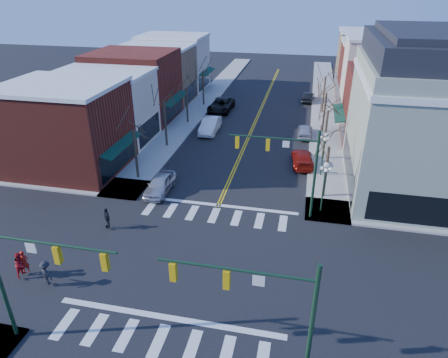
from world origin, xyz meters
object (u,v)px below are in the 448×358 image
Objects in this scene: lamppost_midblock at (324,147)px; pedestrian_red_b at (21,264)px; car_left_mid at (210,125)px; car_right_far at (308,97)px; victorian_corner at (433,116)px; pedestrian_dark_a at (107,218)px; pedestrian_red_a at (24,262)px; lamppost_corner at (325,179)px; car_right_mid at (305,131)px; car_left_near at (160,184)px; car_left_far at (221,105)px; pedestrian_dark_b at (46,273)px; car_right_near at (302,158)px.

pedestrian_red_b is at bearing -134.86° from lamppost_midblock.
car_left_mid is 19.36m from car_right_far.
victorian_corner is at bearing -3.45° from lamppost_midblock.
lamppost_midblock is 2.66× the size of pedestrian_dark_a.
lamppost_corner is at bearing 8.01° from pedestrian_red_a.
car_left_near is at bearing 53.25° from car_right_mid.
car_left_far is 30.14m from pedestrian_dark_a.
car_left_near is 2.69× the size of pedestrian_red_b.
lamppost_corner reaches higher than pedestrian_dark_a.
car_right_far is 46.09m from pedestrian_dark_b.
lamppost_corner is at bearing 60.84° from pedestrian_dark_a.
victorian_corner is 3.29× the size of lamppost_midblock.
car_right_mid is 2.51× the size of pedestrian_red_b.
car_left_mid is at bearing 155.17° from victorian_corner.
car_right_far is at bearing -96.42° from car_right_near.
car_left_near is 14.46m from car_right_near.
lamppost_midblock is 25.67m from pedestrian_red_a.
victorian_corner is at bearing 66.77° from pedestrian_dark_a.
car_right_far is at bearing 53.49° from car_left_mid.
pedestrian_dark_b is at bearing -92.13° from car_left_far.
lamppost_corner is 13.83m from car_left_near.
car_left_far is at bearing 119.04° from lamppost_corner.
victorian_corner is 23.40m from car_left_near.
pedestrian_dark_b is (-16.21, -18.64, -2.00)m from lamppost_midblock.
pedestrian_dark_a reaches higher than car_left_mid.
lamppost_corner reaches higher than pedestrian_red_b.
pedestrian_red_a is 6.34m from pedestrian_dark_a.
car_right_near is 1.15× the size of car_right_mid.
car_left_mid reaches higher than car_left_far.
car_left_mid is at bearing -65.64° from pedestrian_dark_b.
pedestrian_red_a is 0.92× the size of pedestrian_red_b.
victorian_corner is 10.89m from lamppost_corner.
lamppost_midblock is at bearing 90.00° from lamppost_corner.
lamppost_corner is 2.66× the size of pedestrian_dark_a.
car_left_near is 15.44m from car_left_mid.
lamppost_midblock is at bearing -41.61° from pedestrian_red_b.
pedestrian_dark_b reaches higher than pedestrian_red_a.
car_left_mid is 1.08× the size of car_right_near.
lamppost_corner is (-8.30, -6.00, -3.70)m from victorian_corner.
pedestrian_red_b reaches higher than car_left_near.
car_right_mid reaches higher than car_right_far.
pedestrian_red_a is at bearing -146.56° from victorian_corner.
car_left_mid is 11.24m from car_right_mid.
pedestrian_red_a reaches higher than car_right_near.
pedestrian_red_b is at bearing -110.22° from car_left_near.
pedestrian_red_a is at bearing 74.64° from car_right_far.
pedestrian_dark_a reaches higher than car_left_near.
lamppost_corner is at bearing -90.00° from lamppost_midblock.
car_right_far is 46.43m from pedestrian_red_b.
car_right_mid is (11.71, -7.59, -0.13)m from car_left_far.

